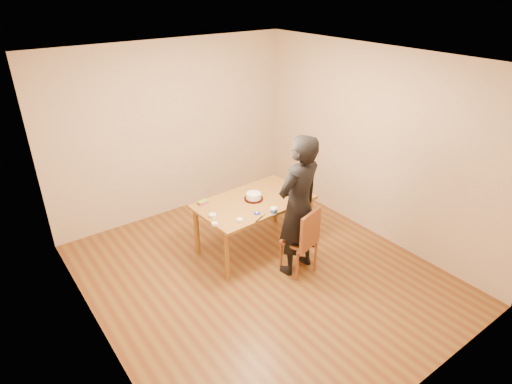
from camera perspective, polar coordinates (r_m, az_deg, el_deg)
room_shell at (r=5.23m, az=-1.60°, el=2.84°), size 4.00×4.50×2.70m
dining_table at (r=5.82m, az=-0.29°, el=-1.31°), size 1.60×1.00×0.04m
dining_chair at (r=5.53m, az=5.75°, el=-6.48°), size 0.46×0.46×0.04m
cake_plate at (r=5.84m, az=-0.31°, el=-0.91°), size 0.26×0.26×0.02m
cake at (r=5.82m, az=-0.31°, el=-0.53°), size 0.21×0.21×0.07m
frosting_dome at (r=5.80m, az=-0.31°, el=-0.13°), size 0.20×0.20×0.03m
frosting_tub at (r=5.49m, az=2.37°, el=-2.51°), size 0.09×0.09×0.08m
frosting_lid at (r=5.50m, az=0.14°, el=-2.84°), size 0.09×0.09×0.01m
frosting_dollop at (r=5.49m, az=0.14°, el=-2.72°), size 0.04×0.04×0.02m
ramekin_green at (r=5.32m, az=-2.19°, el=-3.79°), size 0.08×0.08×0.04m
ramekin_yellow at (r=5.44m, az=-5.80°, el=-3.16°), size 0.09×0.09×0.04m
ramekin_multi at (r=5.26m, az=-5.54°, el=-4.29°), size 0.08×0.08×0.04m
candy_box_pink at (r=5.78m, az=-7.05°, el=-1.44°), size 0.15×0.08×0.02m
candy_box_green at (r=5.77m, az=-7.13°, el=-1.26°), size 0.14×0.08×0.02m
spatula at (r=5.37m, az=0.43°, el=-3.62°), size 0.16×0.08×0.01m
person at (r=5.31m, az=5.67°, el=-1.92°), size 0.73×0.53×1.86m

